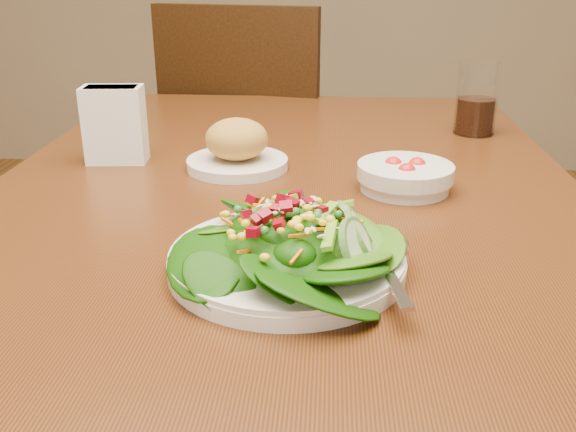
% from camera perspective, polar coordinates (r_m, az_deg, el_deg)
% --- Properties ---
extents(dining_table, '(0.90, 1.40, 0.75)m').
position_cam_1_polar(dining_table, '(0.98, -0.50, -3.62)').
color(dining_table, '#532814').
rests_on(dining_table, ground_plane).
extents(chair_far, '(0.52, 0.53, 0.96)m').
position_cam_1_polar(chair_far, '(1.84, -2.98, 4.30)').
color(chair_far, black).
rests_on(chair_far, ground_plane).
extents(salad_plate, '(0.27, 0.26, 0.08)m').
position_cam_1_polar(salad_plate, '(0.70, 0.65, -2.77)').
color(salad_plate, white).
rests_on(salad_plate, dining_table).
extents(bread_plate, '(0.16, 0.16, 0.08)m').
position_cam_1_polar(bread_plate, '(1.04, -4.56, 6.01)').
color(bread_plate, white).
rests_on(bread_plate, dining_table).
extents(tomato_bowl, '(0.14, 0.14, 0.05)m').
position_cam_1_polar(tomato_bowl, '(0.96, 10.36, 3.50)').
color(tomato_bowl, white).
rests_on(tomato_bowl, dining_table).
extents(drinking_glass, '(0.08, 0.08, 0.14)m').
position_cam_1_polar(drinking_glass, '(1.30, 16.40, 9.57)').
color(drinking_glass, silver).
rests_on(drinking_glass, dining_table).
extents(napkin_holder, '(0.10, 0.06, 0.13)m').
position_cam_1_polar(napkin_holder, '(1.11, -15.16, 8.01)').
color(napkin_holder, white).
rests_on(napkin_holder, dining_table).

